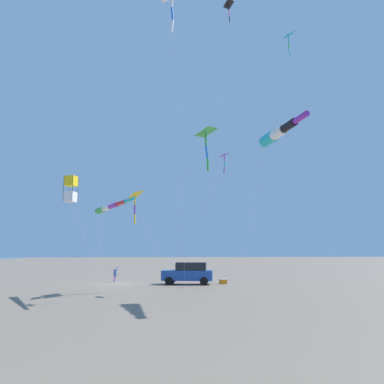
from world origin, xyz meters
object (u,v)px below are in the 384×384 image
at_px(parked_car, 189,273).
at_px(kite_delta_checkered_midright, 287,37).
at_px(cooler_box, 223,281).
at_px(kite_delta_green_low_center, 205,132).
at_px(person_child_green_jacket, 115,274).
at_px(kite_delta_purple_drifting, 135,195).
at_px(kite_windsock_red_high_left, 278,133).
at_px(kite_delta_long_streamer_left, 228,7).
at_px(person_adult_flyer, 177,270).
at_px(kite_windsock_yellow_midlevel, 109,207).
at_px(kite_box_orange_high_right, 71,189).
at_px(kite_delta_striped_overhead, 223,156).

xyz_separation_m(parked_car, kite_delta_checkered_midright, (5.74, -8.18, 18.08)).
bearing_deg(cooler_box, kite_delta_green_low_center, -122.48).
distance_m(cooler_box, person_child_green_jacket, 10.03).
relative_size(parked_car, kite_delta_purple_drifting, 0.57).
relative_size(person_child_green_jacket, kite_windsock_red_high_left, 0.10).
height_order(kite_delta_long_streamer_left, kite_delta_green_low_center, kite_delta_long_streamer_left).
bearing_deg(kite_delta_purple_drifting, parked_car, 51.95).
height_order(person_adult_flyer, kite_windsock_red_high_left, kite_windsock_red_high_left).
relative_size(cooler_box, kite_delta_purple_drifting, 0.08).
height_order(kite_delta_long_streamer_left, kite_windsock_yellow_midlevel, kite_delta_long_streamer_left).
height_order(cooler_box, kite_windsock_red_high_left, kite_windsock_red_high_left).
height_order(cooler_box, kite_windsock_yellow_midlevel, kite_windsock_yellow_midlevel).
bearing_deg(kite_delta_checkered_midright, kite_delta_green_low_center, 149.87).
height_order(kite_box_orange_high_right, kite_delta_striped_overhead, kite_delta_striped_overhead).
bearing_deg(kite_delta_purple_drifting, cooler_box, 38.28).
xyz_separation_m(kite_box_orange_high_right, kite_delta_checkered_midright, (15.30, 2.08, 12.80)).
relative_size(kite_delta_checkered_midright, kite_delta_green_low_center, 1.49).
bearing_deg(person_child_green_jacket, cooler_box, -26.62).
relative_size(kite_box_orange_high_right, kite_windsock_yellow_midlevel, 1.02).
bearing_deg(cooler_box, kite_delta_striped_overhead, -107.89).
height_order(kite_delta_purple_drifting, kite_delta_checkered_midright, kite_delta_checkered_midright).
distance_m(person_adult_flyer, kite_windsock_yellow_midlevel, 17.45).
relative_size(person_child_green_jacket, kite_delta_checkered_midright, 0.07).
relative_size(person_child_green_jacket, kite_delta_striped_overhead, 0.11).
bearing_deg(parked_car, kite_delta_striped_overhead, -82.45).
xyz_separation_m(kite_delta_purple_drifting, kite_windsock_red_high_left, (8.01, -5.37, 3.35)).
relative_size(person_child_green_jacket, kite_delta_purple_drifting, 0.17).
distance_m(person_child_green_jacket, kite_delta_purple_drifting, 12.62).
height_order(kite_windsock_yellow_midlevel, kite_delta_checkered_midright, kite_delta_checkered_midright).
height_order(parked_car, kite_windsock_red_high_left, kite_windsock_red_high_left).
distance_m(kite_delta_purple_drifting, kite_delta_striped_overhead, 7.17).
relative_size(kite_delta_striped_overhead, kite_windsock_red_high_left, 0.90).
bearing_deg(kite_delta_striped_overhead, cooler_box, 72.11).
distance_m(cooler_box, person_adult_flyer, 7.32).
height_order(kite_delta_purple_drifting, kite_delta_green_low_center, kite_delta_green_low_center).
distance_m(person_adult_flyer, kite_delta_checkered_midright, 23.89).
xyz_separation_m(person_adult_flyer, kite_delta_striped_overhead, (0.48, -13.35, 8.70)).
height_order(parked_car, kite_delta_long_streamer_left, kite_delta_long_streamer_left).
relative_size(kite_delta_purple_drifting, kite_windsock_red_high_left, 0.55).
bearing_deg(kite_delta_green_low_center, kite_windsock_yellow_midlevel, -154.17).
bearing_deg(cooler_box, parked_car, 173.96).
bearing_deg(cooler_box, person_child_green_jacket, 153.38).
height_order(person_child_green_jacket, kite_delta_checkered_midright, kite_delta_checkered_midright).
bearing_deg(kite_box_orange_high_right, person_child_green_jacket, 75.87).
relative_size(person_adult_flyer, kite_windsock_red_high_left, 0.12).
bearing_deg(parked_car, kite_windsock_red_high_left, -78.73).
xyz_separation_m(kite_delta_long_streamer_left, kite_delta_green_low_center, (-1.37, 1.86, -9.79)).
xyz_separation_m(kite_delta_long_streamer_left, kite_windsock_red_high_left, (1.01, -5.67, -11.94)).
xyz_separation_m(person_child_green_jacket, kite_delta_purple_drifting, (0.40, -11.24, 5.74)).
xyz_separation_m(kite_delta_long_streamer_left, kite_delta_striped_overhead, (-0.56, -0.10, -12.16)).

